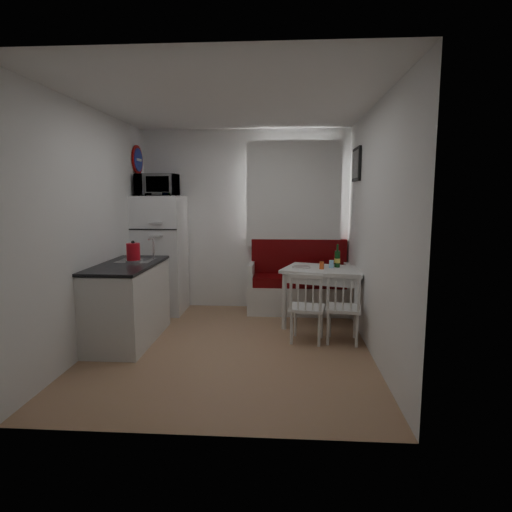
{
  "coord_description": "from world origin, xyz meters",
  "views": [
    {
      "loc": [
        0.58,
        -4.5,
        1.68
      ],
      "look_at": [
        0.24,
        0.5,
        0.95
      ],
      "focal_mm": 30.0,
      "sensor_mm": 36.0,
      "label": 1
    }
  ],
  "objects_px": {
    "chair_left": "(308,300)",
    "dining_table": "(325,275)",
    "microwave": "(157,185)",
    "kettle": "(133,252)",
    "kitchen_counter": "(129,302)",
    "fridge": "(161,255)",
    "bench": "(299,288)",
    "wine_bottle": "(337,256)",
    "chair_right": "(345,300)"
  },
  "relations": [
    {
      "from": "chair_left",
      "to": "microwave",
      "type": "relative_size",
      "value": 0.81
    },
    {
      "from": "chair_left",
      "to": "chair_right",
      "type": "height_order",
      "value": "chair_right"
    },
    {
      "from": "chair_right",
      "to": "fridge",
      "type": "height_order",
      "value": "fridge"
    },
    {
      "from": "chair_left",
      "to": "dining_table",
      "type": "bearing_deg",
      "value": 78.82
    },
    {
      "from": "kitchen_counter",
      "to": "microwave",
      "type": "relative_size",
      "value": 2.44
    },
    {
      "from": "chair_left",
      "to": "kettle",
      "type": "xyz_separation_m",
      "value": [
        -1.99,
        0.06,
        0.52
      ]
    },
    {
      "from": "chair_right",
      "to": "wine_bottle",
      "type": "relative_size",
      "value": 1.49
    },
    {
      "from": "chair_left",
      "to": "fridge",
      "type": "bearing_deg",
      "value": 158.6
    },
    {
      "from": "bench",
      "to": "fridge",
      "type": "distance_m",
      "value": 2.03
    },
    {
      "from": "chair_right",
      "to": "fridge",
      "type": "distance_m",
      "value": 2.74
    },
    {
      "from": "chair_left",
      "to": "fridge",
      "type": "height_order",
      "value": "fridge"
    },
    {
      "from": "kitchen_counter",
      "to": "fridge",
      "type": "xyz_separation_m",
      "value": [
        0.02,
        1.24,
        0.37
      ]
    },
    {
      "from": "microwave",
      "to": "kettle",
      "type": "xyz_separation_m",
      "value": [
        0.03,
        -1.11,
        -0.78
      ]
    },
    {
      "from": "bench",
      "to": "fridge",
      "type": "xyz_separation_m",
      "value": [
        -1.97,
        -0.11,
        0.49
      ]
    },
    {
      "from": "bench",
      "to": "wine_bottle",
      "type": "relative_size",
      "value": 4.86
    },
    {
      "from": "fridge",
      "to": "chair_left",
      "type": "bearing_deg",
      "value": -31.15
    },
    {
      "from": "kettle",
      "to": "bench",
      "type": "bearing_deg",
      "value": 33.36
    },
    {
      "from": "dining_table",
      "to": "microwave",
      "type": "distance_m",
      "value": 2.59
    },
    {
      "from": "bench",
      "to": "wine_bottle",
      "type": "distance_m",
      "value": 0.93
    },
    {
      "from": "chair_left",
      "to": "bench",
      "type": "bearing_deg",
      "value": 102.1
    },
    {
      "from": "chair_left",
      "to": "microwave",
      "type": "bearing_deg",
      "value": 159.65
    },
    {
      "from": "bench",
      "to": "chair_left",
      "type": "xyz_separation_m",
      "value": [
        0.05,
        -1.34,
        0.16
      ]
    },
    {
      "from": "dining_table",
      "to": "chair_right",
      "type": "distance_m",
      "value": 0.69
    },
    {
      "from": "microwave",
      "to": "chair_right",
      "type": "bearing_deg",
      "value": -25.77
    },
    {
      "from": "dining_table",
      "to": "chair_right",
      "type": "xyz_separation_m",
      "value": [
        0.16,
        -0.65,
        -0.16
      ]
    },
    {
      "from": "dining_table",
      "to": "microwave",
      "type": "relative_size",
      "value": 2.16
    },
    {
      "from": "fridge",
      "to": "wine_bottle",
      "type": "distance_m",
      "value": 2.48
    },
    {
      "from": "microwave",
      "to": "wine_bottle",
      "type": "relative_size",
      "value": 1.83
    },
    {
      "from": "chair_right",
      "to": "wine_bottle",
      "type": "height_order",
      "value": "wine_bottle"
    },
    {
      "from": "wine_bottle",
      "to": "fridge",
      "type": "bearing_deg",
      "value": 169.09
    },
    {
      "from": "kitchen_counter",
      "to": "dining_table",
      "type": "xyz_separation_m",
      "value": [
        2.29,
        0.68,
        0.21
      ]
    },
    {
      "from": "kitchen_counter",
      "to": "chair_left",
      "type": "xyz_separation_m",
      "value": [
        2.04,
        0.02,
        0.05
      ]
    },
    {
      "from": "chair_left",
      "to": "wine_bottle",
      "type": "height_order",
      "value": "wine_bottle"
    },
    {
      "from": "kitchen_counter",
      "to": "dining_table",
      "type": "height_order",
      "value": "kitchen_counter"
    },
    {
      "from": "kitchen_counter",
      "to": "chair_right",
      "type": "distance_m",
      "value": 2.45
    },
    {
      "from": "dining_table",
      "to": "microwave",
      "type": "bearing_deg",
      "value": -175.07
    },
    {
      "from": "bench",
      "to": "fridge",
      "type": "bearing_deg",
      "value": -176.7
    },
    {
      "from": "kettle",
      "to": "kitchen_counter",
      "type": "bearing_deg",
      "value": -121.09
    },
    {
      "from": "dining_table",
      "to": "fridge",
      "type": "bearing_deg",
      "value": -176.26
    },
    {
      "from": "kitchen_counter",
      "to": "bench",
      "type": "relative_size",
      "value": 0.92
    },
    {
      "from": "bench",
      "to": "chair_right",
      "type": "distance_m",
      "value": 1.42
    },
    {
      "from": "kitchen_counter",
      "to": "kettle",
      "type": "distance_m",
      "value": 0.57
    },
    {
      "from": "microwave",
      "to": "dining_table",
      "type": "bearing_deg",
      "value": -12.86
    },
    {
      "from": "wine_bottle",
      "to": "chair_right",
      "type": "bearing_deg",
      "value": -90.0
    },
    {
      "from": "dining_table",
      "to": "chair_right",
      "type": "bearing_deg",
      "value": -58.64
    },
    {
      "from": "bench",
      "to": "microwave",
      "type": "bearing_deg",
      "value": -175.25
    },
    {
      "from": "bench",
      "to": "wine_bottle",
      "type": "bearing_deg",
      "value": -51.5
    },
    {
      "from": "chair_left",
      "to": "chair_right",
      "type": "distance_m",
      "value": 0.41
    },
    {
      "from": "kitchen_counter",
      "to": "chair_left",
      "type": "height_order",
      "value": "kitchen_counter"
    },
    {
      "from": "microwave",
      "to": "kettle",
      "type": "bearing_deg",
      "value": -88.45
    }
  ]
}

